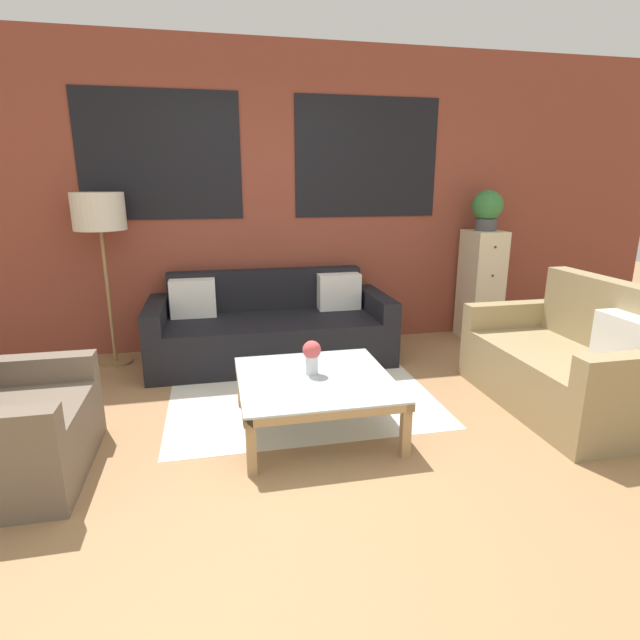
% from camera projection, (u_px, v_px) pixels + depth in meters
% --- Properties ---
extents(ground_plane, '(16.00, 16.00, 0.00)m').
position_uv_depth(ground_plane, '(324.00, 473.00, 2.80)').
color(ground_plane, '#9E754C').
extents(wall_back_brick, '(8.40, 0.09, 2.80)m').
position_uv_depth(wall_back_brick, '(269.00, 201.00, 4.72)').
color(wall_back_brick, brown).
rests_on(wall_back_brick, ground_plane).
extents(rug, '(1.96, 1.72, 0.00)m').
position_uv_depth(rug, '(299.00, 390.00, 3.91)').
color(rug, silver).
rests_on(rug, ground_plane).
extents(couch_dark, '(2.13, 0.88, 0.78)m').
position_uv_depth(couch_dark, '(271.00, 330.00, 4.55)').
color(couch_dark, black).
rests_on(couch_dark, ground_plane).
extents(settee_vintage, '(0.80, 1.44, 0.92)m').
position_uv_depth(settee_vintage, '(567.00, 365.00, 3.57)').
color(settee_vintage, '#99845B').
rests_on(settee_vintage, ground_plane).
extents(coffee_table, '(0.98, 0.98, 0.36)m').
position_uv_depth(coffee_table, '(315.00, 384.00, 3.23)').
color(coffee_table, silver).
rests_on(coffee_table, ground_plane).
extents(floor_lamp, '(0.43, 0.43, 1.50)m').
position_uv_depth(floor_lamp, '(99.00, 217.00, 4.16)').
color(floor_lamp, olive).
rests_on(floor_lamp, ground_plane).
extents(drawer_cabinet, '(0.33, 0.43, 1.11)m').
position_uv_depth(drawer_cabinet, '(481.00, 285.00, 5.11)').
color(drawer_cabinet, beige).
rests_on(drawer_cabinet, ground_plane).
extents(potted_plant, '(0.30, 0.30, 0.39)m').
position_uv_depth(potted_plant, '(487.00, 209.00, 4.90)').
color(potted_plant, '#47474C').
rests_on(potted_plant, drawer_cabinet).
extents(flower_vase, '(0.12, 0.12, 0.23)m').
position_uv_depth(flower_vase, '(312.00, 355.00, 3.24)').
color(flower_vase, silver).
rests_on(flower_vase, coffee_table).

